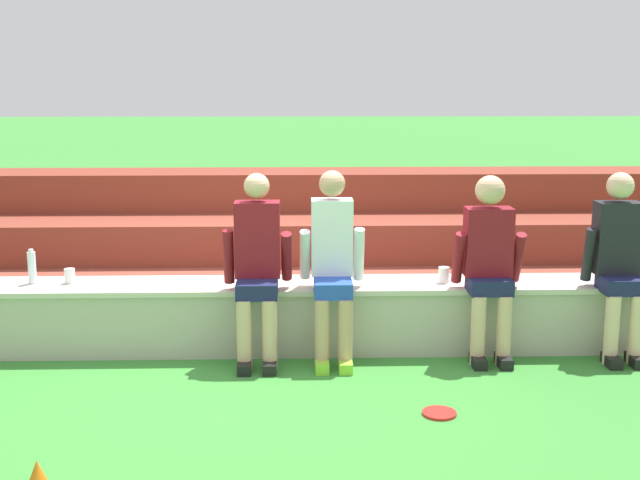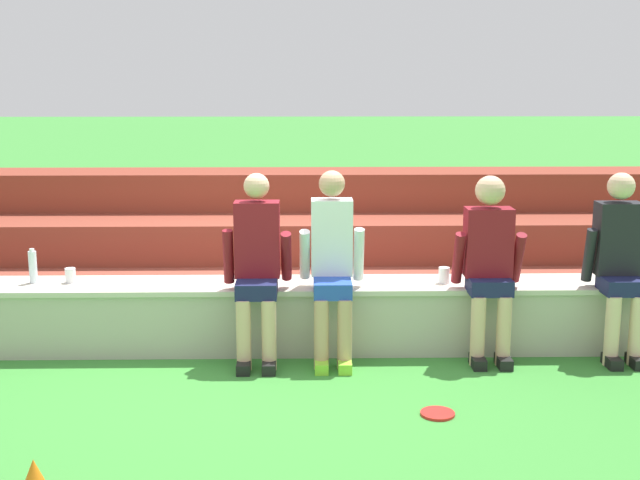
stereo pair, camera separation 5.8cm
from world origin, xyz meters
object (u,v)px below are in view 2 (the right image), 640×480
at_px(person_left_of_center, 257,264).
at_px(plastic_cup_left_end, 444,275).
at_px(person_right_of_center, 489,261).
at_px(person_center, 332,262).
at_px(plastic_cup_right_end, 70,275).
at_px(frisbee, 438,414).
at_px(water_bottle_mid_right, 33,267).
at_px(person_far_right, 620,260).

distance_m(person_left_of_center, plastic_cup_left_end, 1.49).
distance_m(person_right_of_center, plastic_cup_left_end, 0.42).
bearing_deg(person_center, plastic_cup_right_end, 171.89).
bearing_deg(plastic_cup_right_end, person_right_of_center, -5.60).
height_order(plastic_cup_right_end, plastic_cup_left_end, plastic_cup_left_end).
xyz_separation_m(person_center, frisbee, (0.65, -1.11, -0.76)).
xyz_separation_m(person_left_of_center, plastic_cup_right_end, (-1.50, 0.33, -0.16)).
xyz_separation_m(plastic_cup_left_end, frisbee, (-0.25, -1.33, -0.60)).
relative_size(person_center, water_bottle_mid_right, 5.25).
relative_size(person_left_of_center, person_right_of_center, 1.01).
distance_m(person_center, person_right_of_center, 1.19).
relative_size(water_bottle_mid_right, plastic_cup_left_end, 2.18).
xyz_separation_m(person_far_right, plastic_cup_right_end, (-4.26, 0.30, -0.17)).
distance_m(person_right_of_center, plastic_cup_right_end, 3.28).
bearing_deg(person_center, person_right_of_center, -1.20).
height_order(plastic_cup_right_end, frisbee, plastic_cup_right_end).
relative_size(plastic_cup_right_end, frisbee, 0.53).
relative_size(plastic_cup_left_end, frisbee, 0.57).
relative_size(person_center, plastic_cup_left_end, 11.43).
height_order(water_bottle_mid_right, plastic_cup_right_end, water_bottle_mid_right).
bearing_deg(person_left_of_center, water_bottle_mid_right, 169.62).
xyz_separation_m(person_right_of_center, water_bottle_mid_right, (-3.55, 0.32, -0.10)).
bearing_deg(person_right_of_center, person_left_of_center, -179.72).
bearing_deg(plastic_cup_right_end, person_center, -8.11).
xyz_separation_m(person_right_of_center, plastic_cup_left_end, (-0.30, 0.25, -0.17)).
distance_m(person_left_of_center, person_far_right, 2.77).
relative_size(person_center, plastic_cup_right_end, 12.34).
bearing_deg(plastic_cup_left_end, person_far_right, -9.85).
bearing_deg(person_far_right, person_center, 179.94).
xyz_separation_m(person_left_of_center, plastic_cup_left_end, (1.46, 0.26, -0.16)).
distance_m(person_center, water_bottle_mid_right, 2.38).
relative_size(person_center, person_right_of_center, 1.02).
bearing_deg(plastic_cup_left_end, frisbee, -100.45).
distance_m(person_far_right, plastic_cup_left_end, 1.33).
bearing_deg(person_left_of_center, frisbee, -41.42).
relative_size(person_far_right, water_bottle_mid_right, 5.19).
relative_size(plastic_cup_right_end, plastic_cup_left_end, 0.93).
bearing_deg(person_right_of_center, person_center, 178.80).
xyz_separation_m(person_center, plastic_cup_right_end, (-2.07, 0.29, -0.17)).
height_order(person_left_of_center, plastic_cup_left_end, person_left_of_center).
bearing_deg(person_right_of_center, plastic_cup_right_end, 174.40).
bearing_deg(water_bottle_mid_right, plastic_cup_right_end, 0.05).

